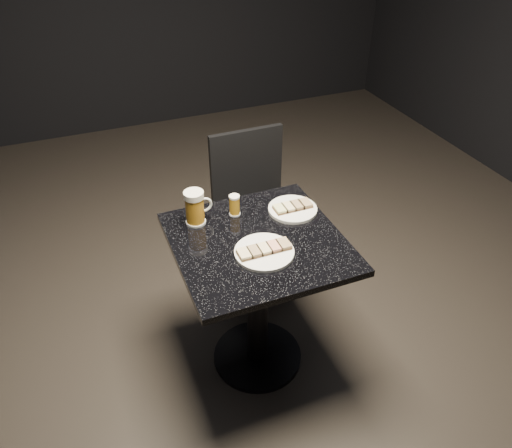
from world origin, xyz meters
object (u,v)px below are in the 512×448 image
(plate_small, at_px, (293,209))
(beer_tumbler, at_px, (234,205))
(plate_large, at_px, (264,252))
(chair, at_px, (255,201))
(table, at_px, (258,283))
(beer_mug, at_px, (195,207))

(plate_small, height_order, beer_tumbler, beer_tumbler)
(plate_large, xyz_separation_m, chair, (0.25, 0.73, -0.26))
(table, bearing_deg, plate_large, -95.69)
(plate_large, xyz_separation_m, plate_small, (0.24, 0.24, 0.00))
(table, height_order, beer_tumbler, beer_tumbler)
(plate_small, distance_m, table, 0.37)
(plate_large, relative_size, beer_mug, 1.54)
(plate_large, height_order, beer_mug, beer_mug)
(plate_large, bearing_deg, beer_mug, 121.89)
(beer_mug, bearing_deg, beer_tumbler, -1.08)
(plate_large, xyz_separation_m, beer_tumbler, (-0.02, 0.31, 0.04))
(plate_large, bearing_deg, chair, 71.13)
(plate_small, relative_size, beer_mug, 1.41)
(beer_mug, bearing_deg, plate_small, -9.70)
(plate_small, relative_size, table, 0.30)
(table, height_order, chair, chair)
(plate_small, bearing_deg, beer_tumbler, 164.50)
(beer_mug, relative_size, beer_tumbler, 1.61)
(plate_small, xyz_separation_m, beer_tumbler, (-0.25, 0.07, 0.04))
(plate_large, bearing_deg, plate_small, 44.79)
(plate_large, xyz_separation_m, beer_mug, (-0.19, 0.31, 0.07))
(table, bearing_deg, plate_small, 32.32)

